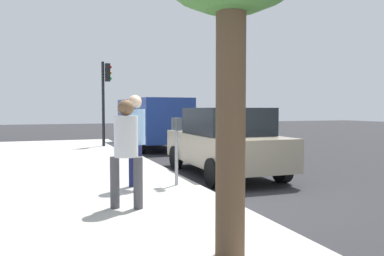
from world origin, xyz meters
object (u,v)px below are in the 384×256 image
(pedestrian_at_meter, at_px, (135,133))
(parked_sedan_near, at_px, (224,141))
(parking_meter, at_px, (177,137))
(pedestrian_bystander, at_px, (126,145))
(traffic_signal, at_px, (105,89))
(parked_van_far, at_px, (152,120))

(pedestrian_at_meter, bearing_deg, parked_sedan_near, 24.89)
(parking_meter, distance_m, pedestrian_at_meter, 0.89)
(pedestrian_bystander, height_order, traffic_signal, traffic_signal)
(parking_meter, height_order, pedestrian_bystander, pedestrian_bystander)
(parking_meter, bearing_deg, traffic_signal, 1.11)
(parked_sedan_near, bearing_deg, parking_meter, 129.23)
(parking_meter, distance_m, parked_van_far, 9.02)
(pedestrian_bystander, relative_size, parked_van_far, 0.33)
(parked_sedan_near, bearing_deg, pedestrian_at_meter, 119.24)
(pedestrian_at_meter, distance_m, parked_sedan_near, 3.11)
(pedestrian_bystander, relative_size, traffic_signal, 0.48)
(parked_sedan_near, height_order, parked_van_far, parked_van_far)
(pedestrian_at_meter, height_order, parked_van_far, parked_van_far)
(parking_meter, height_order, parked_sedan_near, parked_sedan_near)
(pedestrian_bystander, height_order, parked_van_far, parked_van_far)
(parked_sedan_near, bearing_deg, pedestrian_bystander, 133.26)
(parking_meter, distance_m, parked_sedan_near, 2.36)
(traffic_signal, bearing_deg, parking_meter, -178.89)
(pedestrian_at_meter, bearing_deg, traffic_signal, 81.22)
(pedestrian_bystander, bearing_deg, traffic_signal, 19.02)
(parking_meter, relative_size, pedestrian_at_meter, 0.76)
(parked_van_far, height_order, traffic_signal, traffic_signal)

